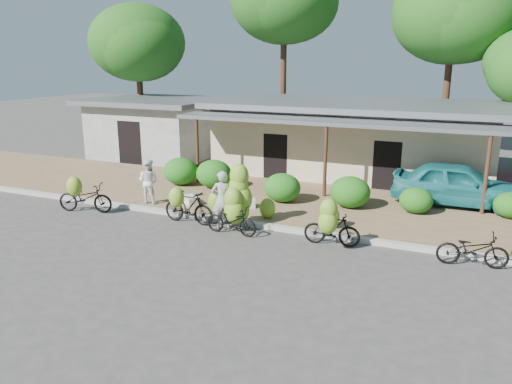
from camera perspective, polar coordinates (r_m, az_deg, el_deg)
ground at (r=14.05m, az=0.74°, el=-7.04°), size 100.00×100.00×0.00m
sidewalk at (r=18.48m, az=6.82°, el=-1.47°), size 60.00×6.00×0.12m
curb at (r=15.77m, az=3.59°, el=-4.27°), size 60.00×0.25×0.15m
shop_main at (r=23.74m, az=11.20°, el=6.15°), size 13.00×8.50×3.35m
shop_grey at (r=28.28m, az=-11.22°, el=7.33°), size 7.00×6.00×3.15m
tree_back_left at (r=31.35m, az=-13.59°, el=16.43°), size 5.66×5.58×8.38m
tree_center_right at (r=28.74m, az=21.31°, el=18.52°), size 6.21×6.17×9.86m
hedge_0 at (r=21.16m, az=-8.60°, el=2.36°), size 1.47×1.33×1.15m
hedge_1 at (r=20.49m, az=-4.84°, el=2.08°), size 1.49×1.34×1.16m
hedge_2 at (r=18.45m, az=3.03°, el=0.50°), size 1.37×1.23×1.07m
hedge_3 at (r=18.04m, az=10.71°, el=0.00°), size 1.44×1.29×1.12m
hedge_4 at (r=17.97m, az=17.81°, el=-0.91°), size 1.14×1.02×0.89m
hedge_5 at (r=18.62m, az=27.14°, el=-1.35°), size 1.12×1.01×0.87m
bike_far_left at (r=18.51m, az=-19.05°, el=-0.49°), size 2.10×1.44×1.45m
bike_left at (r=16.44m, az=-7.88°, el=-1.59°), size 1.86×1.16×1.38m
bike_center at (r=15.55m, az=-2.33°, el=-1.53°), size 1.73×1.20×2.13m
bike_right at (r=14.42m, az=8.56°, el=-3.84°), size 1.68×1.17×1.58m
bike_far_right at (r=14.23m, az=23.51°, el=-6.04°), size 1.85×0.86×0.94m
loose_banana_a at (r=17.35m, az=-4.58°, el=-1.06°), size 0.58×0.49×0.72m
loose_banana_b at (r=16.58m, az=1.32°, el=-1.86°), size 0.54×0.46×0.68m
loose_banana_c at (r=15.81m, az=8.51°, el=-2.81°), size 0.58×0.49×0.72m
sack_near at (r=17.83m, az=-1.43°, el=-1.28°), size 0.94×0.70×0.30m
sack_far at (r=18.40m, az=-7.49°, el=-0.92°), size 0.82×0.77×0.28m
vendor at (r=15.80m, az=-3.87°, el=-0.92°), size 0.82×0.73×1.89m
bystander at (r=18.64m, az=-12.19°, el=1.22°), size 0.84×0.68×1.63m
teal_van at (r=19.35m, az=22.07°, el=0.84°), size 4.61×1.94×1.56m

